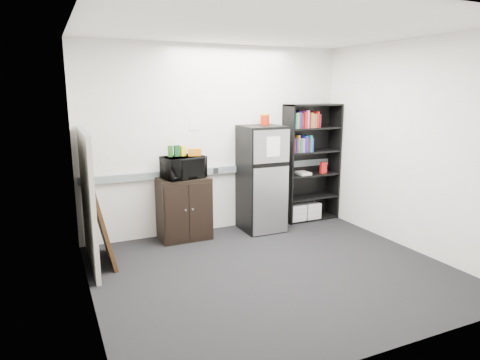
{
  "coord_description": "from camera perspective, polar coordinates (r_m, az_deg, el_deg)",
  "views": [
    {
      "loc": [
        -2.3,
        -4.07,
        2.07
      ],
      "look_at": [
        -0.02,
        0.9,
        0.91
      ],
      "focal_mm": 32.0,
      "sensor_mm": 36.0,
      "label": 1
    }
  ],
  "objects": [
    {
      "name": "wall_back",
      "position": [
        6.29,
        -3.06,
        5.38
      ],
      "size": [
        4.0,
        0.02,
        2.7
      ],
      "primitive_type": "cube",
      "color": "silver",
      "rests_on": "floor"
    },
    {
      "name": "electrical_raceway",
      "position": [
        6.33,
        -2.92,
        1.31
      ],
      "size": [
        3.92,
        0.05,
        0.1
      ],
      "primitive_type": "cube",
      "color": "gray",
      "rests_on": "wall_back"
    },
    {
      "name": "bookshelf",
      "position": [
        6.88,
        9.31,
        2.63
      ],
      "size": [
        0.9,
        0.34,
        1.85
      ],
      "color": "black",
      "rests_on": "floor"
    },
    {
      "name": "snack_box_a",
      "position": [
        5.85,
        -9.28,
        3.81
      ],
      "size": [
        0.08,
        0.07,
        0.15
      ],
      "primitive_type": "cube",
      "rotation": [
        0.0,
        0.0,
        -0.27
      ],
      "color": "#1F5317",
      "rests_on": "microwave"
    },
    {
      "name": "snack_box_b",
      "position": [
        5.87,
        -8.43,
        3.87
      ],
      "size": [
        0.08,
        0.06,
        0.15
      ],
      "primitive_type": "cube",
      "rotation": [
        0.0,
        0.0,
        0.14
      ],
      "color": "#0D3D1A",
      "rests_on": "microwave"
    },
    {
      "name": "refrigerator",
      "position": [
        6.32,
        2.89,
        0.17
      ],
      "size": [
        0.59,
        0.62,
        1.56
      ],
      "rotation": [
        0.0,
        0.0,
        -0.01
      ],
      "color": "black",
      "rests_on": "floor"
    },
    {
      "name": "cabinet",
      "position": [
        6.04,
        -7.46,
        -3.79
      ],
      "size": [
        0.7,
        0.47,
        0.88
      ],
      "color": "black",
      "rests_on": "floor"
    },
    {
      "name": "wall_left",
      "position": [
        4.14,
        -20.12,
        1.22
      ],
      "size": [
        0.02,
        3.5,
        2.7
      ],
      "primitive_type": "cube",
      "color": "silver",
      "rests_on": "floor"
    },
    {
      "name": "coffee_can",
      "position": [
        6.37,
        3.34,
        8.17
      ],
      "size": [
        0.13,
        0.13,
        0.18
      ],
      "color": "#B11C08",
      "rests_on": "refrigerator"
    },
    {
      "name": "wall_note",
      "position": [
        6.15,
        -6.12,
        7.05
      ],
      "size": [
        0.14,
        0.0,
        0.1
      ],
      "primitive_type": "cube",
      "color": "white",
      "rests_on": "wall_back"
    },
    {
      "name": "framed_poster",
      "position": [
        5.42,
        -18.02,
        -5.51
      ],
      "size": [
        0.24,
        0.77,
        0.98
      ],
      "rotation": [
        0.0,
        -0.2,
        0.0
      ],
      "color": "#311F0D",
      "rests_on": "floor"
    },
    {
      "name": "floor",
      "position": [
        5.11,
        4.53,
        -11.98
      ],
      "size": [
        4.0,
        4.0,
        0.0
      ],
      "primitive_type": "plane",
      "color": "black",
      "rests_on": "ground"
    },
    {
      "name": "ceiling",
      "position": [
        4.71,
        5.1,
        19.61
      ],
      "size": [
        4.0,
        3.5,
        0.02
      ],
      "primitive_type": "cube",
      "color": "white",
      "rests_on": "wall_back"
    },
    {
      "name": "snack_box_c",
      "position": [
        5.9,
        -7.6,
        3.88
      ],
      "size": [
        0.08,
        0.07,
        0.14
      ],
      "primitive_type": "cube",
      "rotation": [
        0.0,
        0.0,
        0.26
      ],
      "color": "yellow",
      "rests_on": "microwave"
    },
    {
      "name": "snack_bag",
      "position": [
        5.9,
        -6.07,
        3.72
      ],
      "size": [
        0.2,
        0.15,
        0.1
      ],
      "primitive_type": "cube",
      "rotation": [
        0.0,
        0.0,
        -0.32
      ],
      "color": "orange",
      "rests_on": "microwave"
    },
    {
      "name": "wall_right",
      "position": [
        5.96,
        21.86,
        4.17
      ],
      "size": [
        0.02,
        3.5,
        2.7
      ],
      "primitive_type": "cube",
      "color": "silver",
      "rests_on": "floor"
    },
    {
      "name": "cubicle_partition",
      "position": [
        5.31,
        -19.63,
        -2.44
      ],
      "size": [
        0.06,
        1.3,
        1.62
      ],
      "color": "#A0998E",
      "rests_on": "floor"
    },
    {
      "name": "microwave",
      "position": [
        5.89,
        -7.57,
        1.71
      ],
      "size": [
        0.61,
        0.47,
        0.3
      ],
      "primitive_type": "imported",
      "rotation": [
        0.0,
        0.0,
        0.2
      ],
      "color": "black",
      "rests_on": "cabinet"
    }
  ]
}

